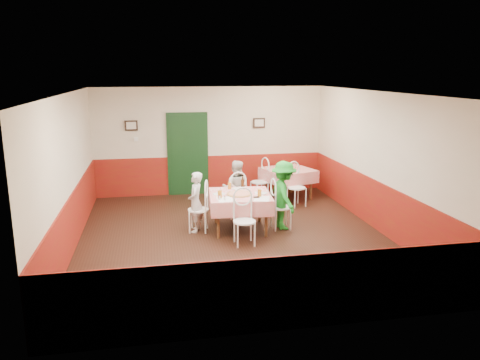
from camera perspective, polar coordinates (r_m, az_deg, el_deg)
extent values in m
plane|color=black|center=(9.30, -0.82, -6.90)|extent=(7.00, 7.00, 0.00)
plane|color=white|center=(8.75, -0.88, 10.60)|extent=(7.00, 7.00, 0.00)
cube|color=beige|center=(12.33, -3.65, 4.79)|extent=(6.00, 0.10, 2.80)
cube|color=beige|center=(5.62, 5.33, -5.49)|extent=(6.00, 0.10, 2.80)
cube|color=beige|center=(8.92, -20.19, 0.76)|extent=(0.10, 7.00, 2.80)
cube|color=beige|center=(9.88, 16.57, 2.16)|extent=(0.10, 7.00, 2.80)
cube|color=maroon|center=(12.48, -3.58, 0.69)|extent=(6.00, 0.03, 1.00)
cube|color=maroon|center=(5.98, 5.10, -13.65)|extent=(6.00, 0.03, 1.00)
cube|color=maroon|center=(9.14, -19.65, -4.75)|extent=(0.03, 7.00, 1.00)
cube|color=maroon|center=(10.07, 16.16, -2.87)|extent=(0.03, 7.00, 1.00)
cube|color=black|center=(12.28, -6.38, 3.04)|extent=(0.96, 0.06, 2.10)
cube|color=black|center=(12.15, -13.12, 6.48)|extent=(0.32, 0.03, 0.26)
cube|color=black|center=(12.45, 2.33, 6.97)|extent=(0.32, 0.03, 0.26)
cube|color=white|center=(12.19, -12.56, 4.87)|extent=(0.10, 0.03, 0.10)
cube|color=red|center=(9.58, 0.00, -3.93)|extent=(1.32, 1.32, 0.77)
cube|color=red|center=(12.03, 5.85, -0.45)|extent=(1.41, 1.41, 0.77)
cylinder|color=#B74723|center=(9.42, -0.08, -1.70)|extent=(0.54, 0.54, 0.03)
cylinder|color=white|center=(9.45, -2.57, -1.72)|extent=(0.27, 0.27, 0.01)
cylinder|color=white|center=(9.51, 2.53, -1.61)|extent=(0.27, 0.27, 0.01)
cylinder|color=white|center=(9.86, -0.25, -1.07)|extent=(0.27, 0.27, 0.01)
cylinder|color=#BF7219|center=(9.16, -2.48, -1.76)|extent=(0.09, 0.09, 0.15)
cylinder|color=#BF7219|center=(9.27, 2.39, -1.59)|extent=(0.08, 0.08, 0.14)
cylinder|color=#BF7219|center=(9.85, -1.28, -0.73)|extent=(0.08, 0.08, 0.13)
cylinder|color=#381C0A|center=(9.84, 0.31, -0.40)|extent=(0.07, 0.07, 0.25)
cylinder|color=silver|center=(9.05, -2.52, -2.15)|extent=(0.04, 0.04, 0.09)
cylinder|color=silver|center=(9.01, -1.88, -2.21)|extent=(0.04, 0.04, 0.09)
cylinder|color=#B23319|center=(9.08, -2.57, -2.08)|extent=(0.04, 0.04, 0.09)
cube|color=white|center=(9.08, -1.84, -2.38)|extent=(0.32, 0.41, 0.00)
cube|color=white|center=(9.13, 2.67, -2.28)|extent=(0.40, 0.47, 0.00)
cube|color=black|center=(9.20, 2.00, -2.10)|extent=(0.12, 0.10, 0.02)
imported|color=gray|center=(9.47, -5.43, -2.69)|extent=(0.38, 0.50, 1.23)
imported|color=gray|center=(10.37, -0.49, -1.08)|extent=(0.73, 0.64, 1.28)
imported|color=gray|center=(9.62, 5.35, -1.87)|extent=(0.58, 0.95, 1.42)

